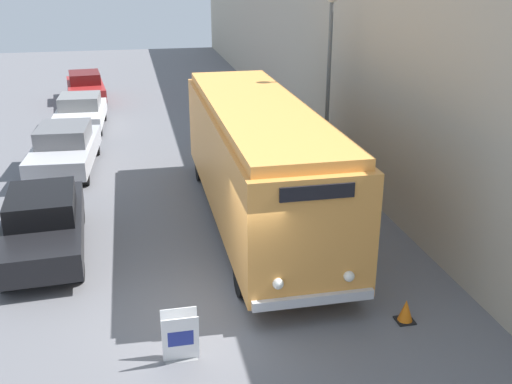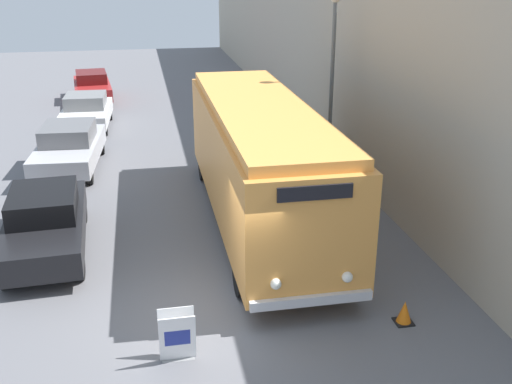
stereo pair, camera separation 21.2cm
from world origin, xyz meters
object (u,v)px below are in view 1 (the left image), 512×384
object	(u,v)px
parked_car_near	(44,223)
traffic_cone	(406,311)
sign_board	(180,337)
parked_car_far	(81,112)
parked_car_distant	(86,87)
parked_car_mid	(65,148)
vintage_bus	(258,158)
streetlamp	(329,61)

from	to	relation	value
parked_car_near	traffic_cone	bearing A→B (deg)	-35.32
sign_board	parked_car_far	bearing A→B (deg)	99.12
traffic_cone	parked_car_far	bearing A→B (deg)	113.54
parked_car_distant	traffic_cone	distance (m)	23.18
parked_car_far	traffic_cone	xyz separation A→B (m)	(7.23, -16.58, -0.50)
parked_car_mid	traffic_cone	distance (m)	13.37
vintage_bus	sign_board	size ratio (longest dim) A/B	10.66
parked_car_near	sign_board	bearing A→B (deg)	-63.07
parked_car_near	parked_car_distant	world-z (taller)	parked_car_near
parked_car_distant	traffic_cone	world-z (taller)	parked_car_distant
sign_board	streetlamp	size ratio (longest dim) A/B	0.16
traffic_cone	streetlamp	bearing A→B (deg)	83.45
vintage_bus	traffic_cone	distance (m)	5.93
sign_board	parked_car_near	bearing A→B (deg)	120.00
parked_car_near	traffic_cone	xyz separation A→B (m)	(7.38, -4.66, -0.55)
streetlamp	parked_car_near	distance (m)	9.53
streetlamp	parked_car_mid	world-z (taller)	streetlamp
streetlamp	parked_car_mid	size ratio (longest dim) A/B	1.25
vintage_bus	parked_car_distant	distance (m)	17.50
streetlamp	parked_car_near	bearing A→B (deg)	-157.36
vintage_bus	parked_car_far	bearing A→B (deg)	115.60
sign_board	parked_car_far	distance (m)	17.11
parked_car_mid	parked_car_distant	world-z (taller)	parked_car_mid
sign_board	parked_car_distant	size ratio (longest dim) A/B	0.21
streetlamp	vintage_bus	bearing A→B (deg)	-135.65
sign_board	streetlamp	world-z (taller)	streetlamp
vintage_bus	traffic_cone	world-z (taller)	vintage_bus
vintage_bus	parked_car_mid	world-z (taller)	vintage_bus
streetlamp	parked_car_far	distance (m)	12.17
streetlamp	parked_car_near	xyz separation A→B (m)	(-8.31, -3.47, -3.12)
sign_board	parked_car_distant	xyz separation A→B (m)	(-2.79, 22.30, 0.29)
parked_car_mid	traffic_cone	size ratio (longest dim) A/B	9.84
parked_car_mid	traffic_cone	world-z (taller)	parked_car_mid
parked_car_near	traffic_cone	size ratio (longest dim) A/B	9.77
vintage_bus	parked_car_distant	size ratio (longest dim) A/B	2.24
streetlamp	parked_car_mid	xyz separation A→B (m)	(-8.35, 2.98, -3.13)
parked_car_far	sign_board	bearing A→B (deg)	-78.56
streetlamp	sign_board	bearing A→B (deg)	-122.86
parked_car_distant	traffic_cone	xyz separation A→B (m)	(7.30, -21.99, -0.52)
vintage_bus	parked_car_near	bearing A→B (deg)	-172.43
vintage_bus	sign_board	xyz separation A→B (m)	(-2.65, -5.70, -1.39)
vintage_bus	parked_car_far	size ratio (longest dim) A/B	2.54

